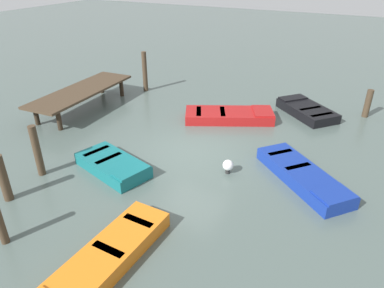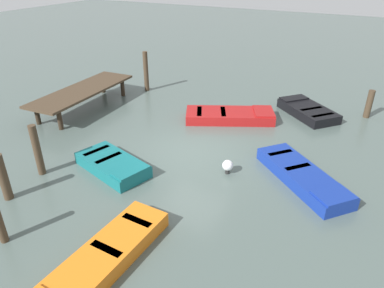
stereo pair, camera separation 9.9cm
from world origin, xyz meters
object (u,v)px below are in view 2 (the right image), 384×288
Objects in this scene: rowboat_black at (307,110)px; mooring_piling_far_right at (369,104)px; dock_segment at (83,91)px; mooring_piling_near_left at (146,72)px; rowboat_blue at (303,176)px; marker_buoy at (228,166)px; rowboat_red at (230,115)px; rowboat_teal at (113,165)px; mooring_piling_mid_left at (3,177)px; mooring_piling_mid_right at (37,150)px; rowboat_orange at (97,264)px.

rowboat_black is 2.62m from mooring_piling_far_right.
mooring_piling_near_left is (3.49, -1.17, 0.20)m from dock_segment.
mooring_piling_far_right is (6.56, -1.42, 0.41)m from rowboat_blue.
mooring_piling_near_left is 4.33× the size of marker_buoy.
rowboat_teal is at bearing -134.38° from rowboat_red.
mooring_piling_mid_right is (1.43, 0.21, 0.13)m from mooring_piling_mid_left.
rowboat_red is 1.39× the size of rowboat_teal.
mooring_piling_near_left is (10.83, 5.95, 0.82)m from rowboat_orange.
marker_buoy is at bearing -94.87° from rowboat_red.
rowboat_black and rowboat_teal have the same top height.
mooring_piling_mid_right is (2.36, 4.40, 0.66)m from rowboat_orange.
rowboat_teal is at bearing -117.47° from rowboat_blue.
mooring_piling_mid_left reaches higher than rowboat_orange.
rowboat_black is 6.35m from marker_buoy.
mooring_piling_far_right is 13.57m from mooring_piling_mid_right.
mooring_piling_mid_left is at bearing -171.63° from mooring_piling_mid_right.
rowboat_black is 9.16m from rowboat_teal.
mooring_piling_far_right is at bearing 119.33° from rowboat_blue.
rowboat_teal is 8.08m from mooring_piling_near_left.
rowboat_red is at bearing 87.80° from rowboat_teal.
mooring_piling_far_right reaches higher than rowboat_teal.
mooring_piling_mid_right is at bearing -114.37° from rowboat_blue.
marker_buoy is (-2.14, -8.14, -0.56)m from dock_segment.
rowboat_teal is at bearing 140.67° from mooring_piling_far_right.
mooring_piling_far_right reaches higher than dock_segment.
mooring_piling_near_left is 8.99m from marker_buoy.
rowboat_orange is (-7.34, -7.11, -0.63)m from dock_segment.
rowboat_black is 0.87× the size of rowboat_blue.
rowboat_blue is (-5.59, -0.98, -0.00)m from rowboat_black.
dock_segment reaches higher than rowboat_black.
rowboat_orange is 3.36× the size of mooring_piling_far_right.
mooring_piling_mid_left is 6.76m from marker_buoy.
mooring_piling_mid_left reaches higher than rowboat_red.
dock_segment is at bearing 157.78° from rowboat_teal.
rowboat_red is 8.36× the size of marker_buoy.
rowboat_red is 9.13m from mooring_piling_mid_left.
rowboat_blue is 8.98m from mooring_piling_mid_left.
marker_buoy reaches higher than rowboat_orange.
mooring_piling_far_right is at bearing -69.57° from dock_segment.
rowboat_teal is 1.95× the size of mooring_piling_mid_left.
mooring_piling_far_right is 8.09m from marker_buoy.
rowboat_orange is at bearing 168.81° from marker_buoy.
dock_segment is at bearing 113.00° from mooring_piling_far_right.
rowboat_orange is 4.32m from mooring_piling_mid_left.
rowboat_blue is at bearing -75.10° from marker_buoy.
marker_buoy is at bearing 171.06° from rowboat_orange.
dock_segment reaches higher than marker_buoy.
mooring_piling_far_right is at bearing -42.41° from mooring_piling_mid_right.
rowboat_red is at bearing -23.69° from mooring_piling_mid_left.
dock_segment is 3.82× the size of mooring_piling_mid_left.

